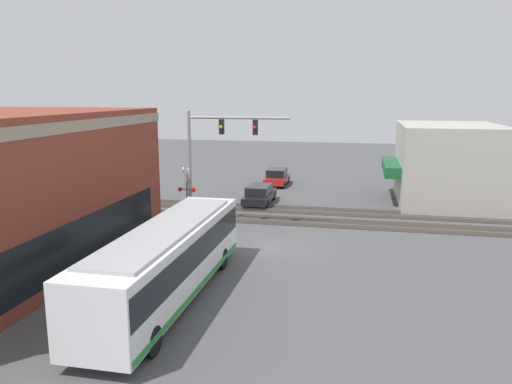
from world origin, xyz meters
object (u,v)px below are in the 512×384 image
object	(u,v)px
parked_car_black	(259,195)
crossing_signal	(187,189)
pedestrian_at_crossing	(195,213)
parked_car_red	(277,178)
city_bus	(168,259)

from	to	relation	value
parked_car_black	crossing_signal	bearing A→B (deg)	155.29
crossing_signal	pedestrian_at_crossing	world-z (taller)	crossing_signal
crossing_signal	parked_car_red	world-z (taller)	crossing_signal
crossing_signal	parked_car_red	distance (m)	15.39
city_bus	crossing_signal	bearing A→B (deg)	15.93
city_bus	parked_car_black	world-z (taller)	city_bus
parked_car_black	parked_car_red	distance (m)	7.96
city_bus	parked_car_red	bearing A→B (deg)	-0.00
parked_car_black	parked_car_red	bearing A→B (deg)	-0.00
crossing_signal	parked_car_black	distance (m)	7.88
parked_car_black	parked_car_red	xyz separation A→B (m)	(7.96, -0.00, 0.02)
parked_car_red	pedestrian_at_crossing	bearing A→B (deg)	170.29
parked_car_red	pedestrian_at_crossing	size ratio (longest dim) A/B	2.56
crossing_signal	parked_car_red	bearing A→B (deg)	-12.16
city_bus	parked_car_red	world-z (taller)	city_bus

